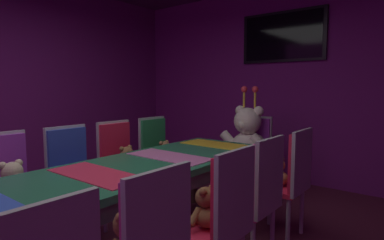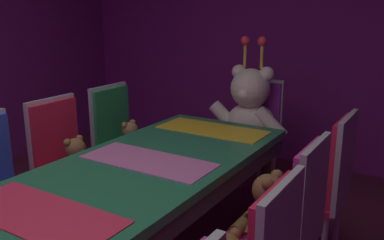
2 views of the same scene
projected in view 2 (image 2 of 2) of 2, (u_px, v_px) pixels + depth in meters
wall_back at (295, 27)px, 4.22m from camera, size 5.20×0.12×2.80m
banquet_table at (41, 232)px, 1.77m from camera, size 0.90×3.52×0.75m
chair_left_4 at (62, 154)px, 2.92m from camera, size 0.42×0.41×0.98m
teddy_left_4 at (77, 160)px, 2.85m from camera, size 0.23×0.30×0.28m
chair_left_5 at (117, 133)px, 3.40m from camera, size 0.42×0.41×0.98m
teddy_left_5 at (131, 139)px, 3.33m from camera, size 0.21×0.28×0.26m
chair_right_4 at (295, 216)px, 2.04m from camera, size 0.42×0.41×0.98m
teddy_right_4 at (267, 208)px, 2.11m from camera, size 0.27×0.35×0.33m
chair_right_5 at (330, 177)px, 2.52m from camera, size 0.42×0.41×0.98m
teddy_right_5 at (306, 176)px, 2.60m from camera, size 0.21×0.28×0.26m
throne_chair at (256, 124)px, 3.68m from camera, size 0.41×0.42×0.98m
king_teddy_bear at (249, 111)px, 3.51m from camera, size 0.70×0.54×0.90m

